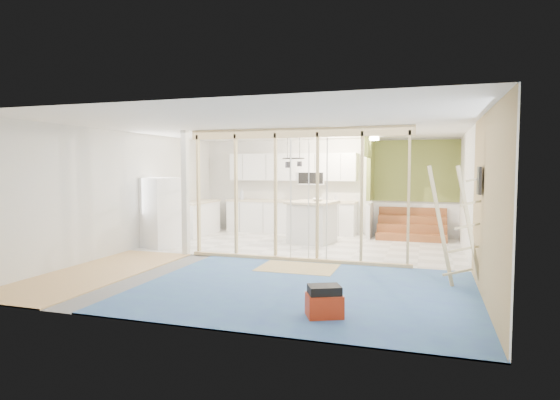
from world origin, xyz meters
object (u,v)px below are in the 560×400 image
(island, at_px, (312,222))
(ladder, at_px, (459,227))
(toolbox, at_px, (324,303))
(fridge, at_px, (160,213))

(island, distance_m, ladder, 4.68)
(island, xyz_separation_m, toolbox, (1.48, -5.44, -0.32))
(island, height_order, ladder, ladder)
(fridge, relative_size, island, 1.32)
(toolbox, bearing_deg, ladder, 25.69)
(fridge, relative_size, toolbox, 3.08)
(island, relative_size, ladder, 0.65)
(toolbox, bearing_deg, island, 80.45)
(island, height_order, toolbox, island)
(island, bearing_deg, toolbox, -64.77)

